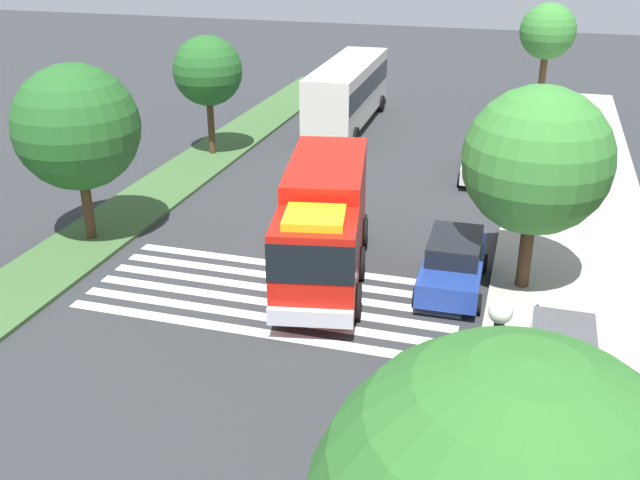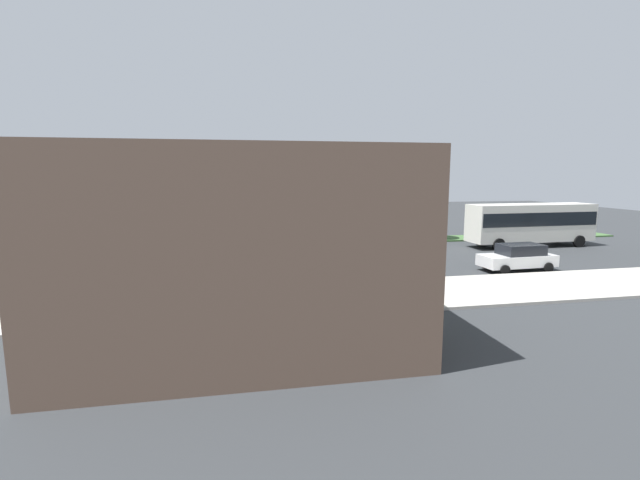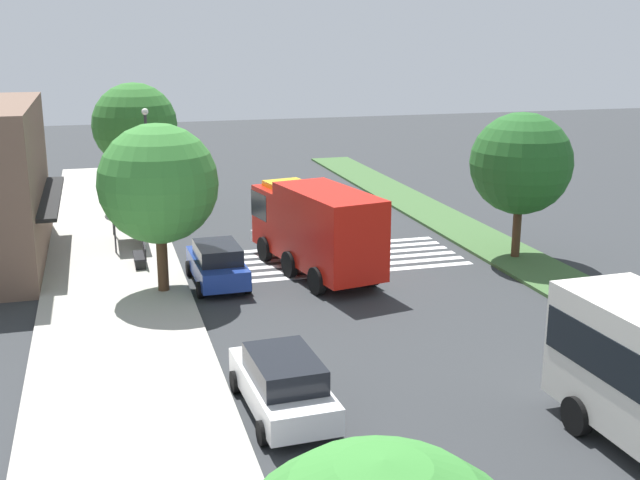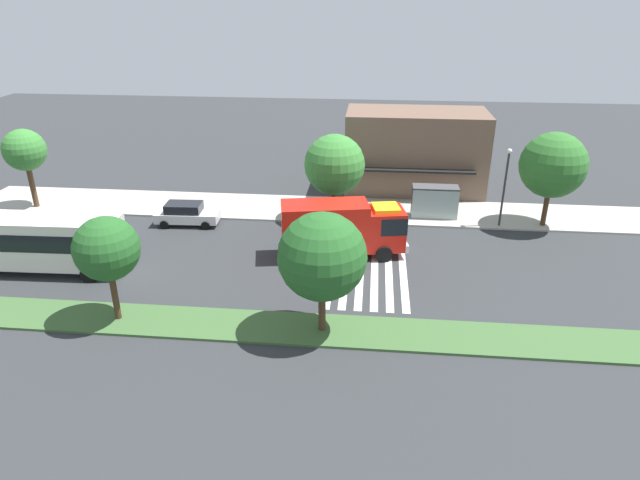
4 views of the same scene
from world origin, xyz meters
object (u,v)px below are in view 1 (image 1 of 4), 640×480
median_tree_far_west (208,71)px  street_lamp (487,434)px  bench_near_shelter (541,333)px  sidewalk_tree_far_west (548,32)px  fire_truck (323,223)px  transit_bus (348,89)px  median_tree_west (77,127)px  parked_car_mid (453,263)px  parked_car_west (484,159)px  bus_stop_shelter (545,373)px  sidewalk_tree_west (537,161)px

median_tree_far_west → street_lamp: bearing=33.5°
bench_near_shelter → sidewalk_tree_far_west: 28.53m
fire_truck → median_tree_far_west: (-11.69, -9.23, 2.19)m
street_lamp → median_tree_far_west: 27.60m
median_tree_far_west → transit_bus: bearing=145.6°
transit_bus → median_tree_west: median_tree_west is taller
parked_car_mid → fire_truck: bearing=-82.3°
parked_car_west → median_tree_far_west: size_ratio=0.83×
bench_near_shelter → sidewalk_tree_far_west: sidewalk_tree_far_west is taller
bus_stop_shelter → bench_near_shelter: (-4.00, -0.03, -1.30)m
parked_car_west → sidewalk_tree_far_west: size_ratio=0.75×
parked_car_west → street_lamp: bearing=1.8°
sidewalk_tree_far_west → median_tree_far_west: sidewalk_tree_far_west is taller
parked_car_mid → sidewalk_tree_far_west: (-25.00, 2.20, 3.92)m
street_lamp → bench_near_shelter: bearing=173.4°
sidewalk_tree_far_west → parked_car_mid: bearing=-5.0°
sidewalk_tree_west → median_tree_far_west: bearing=-123.8°
parked_car_west → sidewalk_tree_west: bearing=8.7°
street_lamp → sidewalk_tree_west: bearing=178.2°
parked_car_mid → sidewalk_tree_far_west: size_ratio=0.72×
median_tree_far_west → median_tree_west: median_tree_west is taller
parked_car_mid → bus_stop_shelter: bus_stop_shelter is taller
fire_truck → bus_stop_shelter: bearing=36.2°
sidewalk_tree_far_west → transit_bus: bearing=-58.3°
fire_truck → bench_near_shelter: (2.54, 7.03, -1.47)m
fire_truck → sidewalk_tree_west: bearing=89.6°
bench_near_shelter → median_tree_west: median_tree_west is taller
parked_car_mid → median_tree_far_west: size_ratio=0.78×
bus_stop_shelter → bench_near_shelter: size_ratio=2.19×
sidewalk_tree_far_west → sidewalk_tree_west: 24.47m
fire_truck → bench_near_shelter: size_ratio=5.36×
transit_bus → street_lamp: size_ratio=1.85×
fire_truck → median_tree_far_west: median_tree_far_west is taller
median_tree_west → bench_near_shelter: bearing=78.9°
bus_stop_shelter → sidewalk_tree_far_west: bearing=-178.8°
fire_truck → median_tree_west: 9.53m
fire_truck → bench_near_shelter: fire_truck is taller
parked_car_west → street_lamp: street_lamp is taller
fire_truck → bus_stop_shelter: 9.62m
fire_truck → sidewalk_tree_far_west: 26.60m
sidewalk_tree_far_west → median_tree_far_west: 20.99m
transit_bus → bench_near_shelter: transit_bus is taller
bench_near_shelter → parked_car_west: bearing=-169.2°
fire_truck → street_lamp: size_ratio=1.45×
parked_car_mid → parked_car_west: bearing=178.7°
parked_car_mid → sidewalk_tree_far_west: 25.40m
median_tree_far_west → sidewalk_tree_far_west: bearing=131.8°
bench_near_shelter → median_tree_west: (-3.18, -16.27, 3.75)m
bench_near_shelter → sidewalk_tree_west: size_ratio=0.25×
bus_stop_shelter → parked_car_mid: bearing=-158.4°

